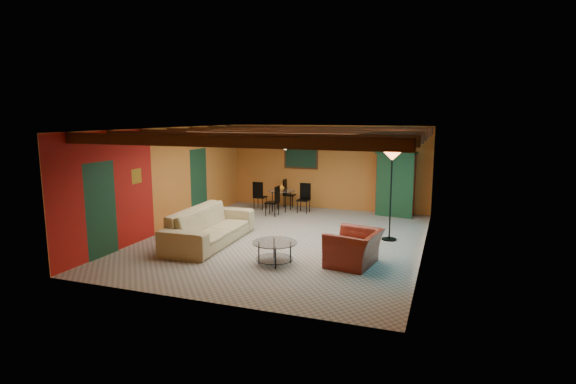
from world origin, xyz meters
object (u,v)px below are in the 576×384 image
at_px(coffee_table, 275,253).
at_px(floor_lamp, 391,196).
at_px(dining_table, 281,197).
at_px(vase, 281,179).
at_px(sofa, 210,226).
at_px(potted_plant, 397,145).
at_px(armoire, 396,185).
at_px(armchair, 354,248).

height_order(coffee_table, floor_lamp, floor_lamp).
xyz_separation_m(dining_table, vase, (0.00, -0.00, 0.56)).
height_order(sofa, dining_table, dining_table).
bearing_deg(potted_plant, armoire, 0.00).
xyz_separation_m(armoire, floor_lamp, (0.21, -2.87, 0.15)).
height_order(dining_table, armoire, armoire).
distance_m(coffee_table, potted_plant, 6.09).
height_order(armchair, vase, vase).
xyz_separation_m(dining_table, floor_lamp, (3.68, -2.30, 0.63)).
bearing_deg(dining_table, sofa, -94.40).
bearing_deg(potted_plant, vase, -170.61).
bearing_deg(potted_plant, coffee_table, -107.81).
distance_m(coffee_table, dining_table, 5.22).
distance_m(coffee_table, floor_lamp, 3.41).
height_order(armchair, coffee_table, armchair).
relative_size(coffee_table, vase, 4.53).
bearing_deg(potted_plant, floor_lamp, -85.78).
bearing_deg(coffee_table, vase, 109.02).
xyz_separation_m(coffee_table, dining_table, (-1.70, 4.93, 0.23)).
height_order(armchair, dining_table, dining_table).
relative_size(armoire, vase, 9.29).
relative_size(coffee_table, dining_table, 0.52).
height_order(dining_table, potted_plant, potted_plant).
bearing_deg(sofa, potted_plant, -41.64).
distance_m(potted_plant, vase, 3.69).
distance_m(sofa, vase, 4.07).
bearing_deg(sofa, floor_lamp, -68.94).
height_order(armoire, vase, armoire).
bearing_deg(vase, armchair, -54.01).
xyz_separation_m(sofa, floor_lamp, (3.99, 1.71, 0.67)).
xyz_separation_m(sofa, armchair, (3.56, -0.46, -0.06)).
bearing_deg(potted_plant, dining_table, -170.61).
bearing_deg(floor_lamp, potted_plant, 94.22).
bearing_deg(armchair, vase, -134.71).
bearing_deg(potted_plant, armchair, -92.53).
relative_size(armchair, dining_table, 0.62).
height_order(armoire, floor_lamp, floor_lamp).
bearing_deg(armoire, armchair, -83.49).
bearing_deg(floor_lamp, vase, 148.01).
bearing_deg(armoire, coffee_table, -98.78).
bearing_deg(dining_table, floor_lamp, -31.99).
distance_m(armoire, vase, 3.52).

